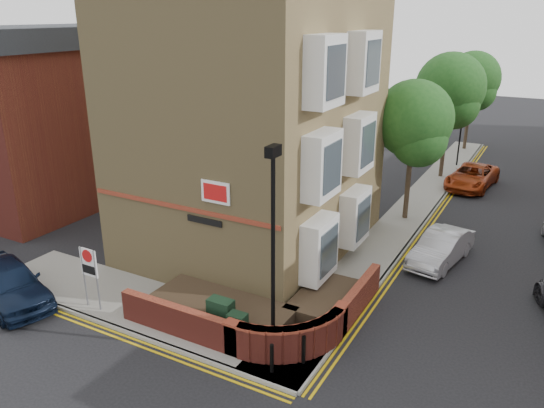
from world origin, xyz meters
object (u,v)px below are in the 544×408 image
Objects in this scene: zone_sign at (89,267)px; navy_hatchback at (9,283)px; lamppost at (273,254)px; silver_car_near at (441,248)px; utility_cabinet_large at (221,317)px.

zone_sign is 0.49× the size of navy_hatchback.
lamppost is 9.65m from silver_car_near.
lamppost is at bearing 6.07° from zone_sign.
lamppost is 3.24m from utility_cabinet_large.
lamppost reaches higher than utility_cabinet_large.
zone_sign is 3.25m from navy_hatchback.
silver_car_near is at bearing 71.38° from lamppost.
utility_cabinet_large is 0.30× the size of silver_car_near.
navy_hatchback is 1.13× the size of silver_car_near.
silver_car_near is at bearing 60.77° from utility_cabinet_large.
navy_hatchback is at bearing -161.41° from zone_sign.
utility_cabinet_large is at bearing -109.09° from silver_car_near.
lamppost is 10.05m from navy_hatchback.
utility_cabinet_large is 4.86m from zone_sign.
navy_hatchback is at bearing -166.79° from utility_cabinet_large.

